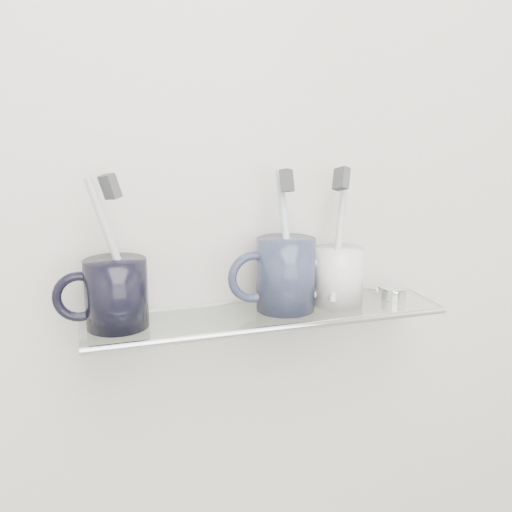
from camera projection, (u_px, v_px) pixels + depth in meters
name	position (u px, v px, depth m)	size (l,w,h in m)	color
wall_back	(253.00, 199.00, 0.81)	(2.50, 2.50, 0.00)	beige
shelf_glass	(266.00, 315.00, 0.79)	(0.50, 0.12, 0.01)	silver
shelf_rail	(280.00, 329.00, 0.74)	(0.01, 0.01, 0.50)	silver
bracket_left	(109.00, 327.00, 0.78)	(0.02, 0.02, 0.03)	silver
bracket_right	(382.00, 298.00, 0.90)	(0.02, 0.02, 0.03)	silver
mug_left	(116.00, 293.00, 0.73)	(0.08, 0.08, 0.09)	black
mug_left_handle	(79.00, 297.00, 0.71)	(0.07, 0.07, 0.01)	black
toothbrush_left	(114.00, 250.00, 0.71)	(0.01, 0.01, 0.19)	silver
bristles_left	(110.00, 187.00, 0.69)	(0.01, 0.02, 0.03)	#393C3D
mug_center	(286.00, 274.00, 0.79)	(0.08, 0.08, 0.10)	#1A1E32
mug_center_handle	(254.00, 277.00, 0.78)	(0.07, 0.07, 0.01)	#1A1E32
toothbrush_center	(286.00, 239.00, 0.78)	(0.01, 0.01, 0.19)	silver
bristles_center	(287.00, 181.00, 0.76)	(0.01, 0.02, 0.03)	#393C3D
mug_right	(338.00, 276.00, 0.82)	(0.07, 0.07, 0.08)	white
mug_right_handle	(311.00, 279.00, 0.81)	(0.06, 0.06, 0.01)	white
toothbrush_right	(339.00, 235.00, 0.81)	(0.01, 0.01, 0.19)	#B8B4A8
bristles_right	(341.00, 179.00, 0.79)	(0.01, 0.02, 0.03)	#393C3D
chrome_cap	(393.00, 292.00, 0.85)	(0.04, 0.04, 0.02)	silver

